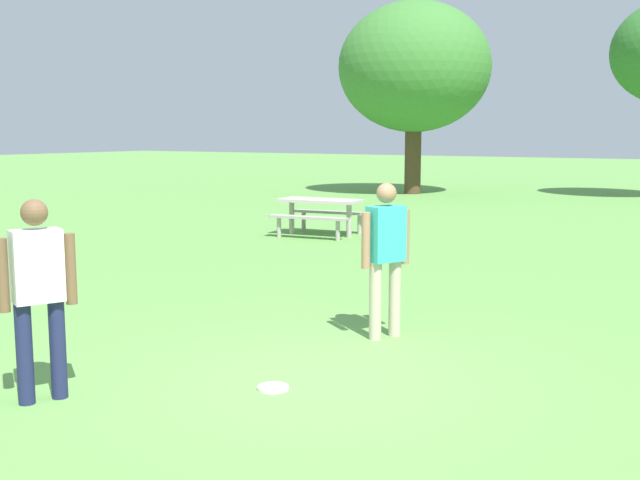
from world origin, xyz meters
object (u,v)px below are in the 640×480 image
(person_thrower, at_px, (386,250))
(tree_tall_left, at_px, (414,68))
(frisbee, at_px, (273,388))
(person_catcher, at_px, (38,287))
(picnic_table_near, at_px, (320,209))

(person_thrower, height_order, tree_tall_left, tree_tall_left)
(person_thrower, bearing_deg, frisbee, -91.97)
(frisbee, bearing_deg, tree_tall_left, 111.27)
(person_thrower, distance_m, person_catcher, 3.51)
(person_catcher, distance_m, frisbee, 2.08)
(frisbee, xyz_separation_m, picnic_table_near, (-4.71, 8.52, 0.55))
(person_catcher, xyz_separation_m, frisbee, (1.43, 1.19, -0.93))
(person_thrower, distance_m, tree_tall_left, 19.58)
(picnic_table_near, bearing_deg, person_catcher, -71.38)
(person_catcher, bearing_deg, tree_tall_left, 106.61)
(picnic_table_near, distance_m, tree_tall_left, 12.12)
(frisbee, height_order, picnic_table_near, picnic_table_near)
(person_thrower, relative_size, person_catcher, 1.00)
(picnic_table_near, bearing_deg, frisbee, -61.09)
(picnic_table_near, xyz_separation_m, tree_tall_left, (-2.94, 11.13, 3.79))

